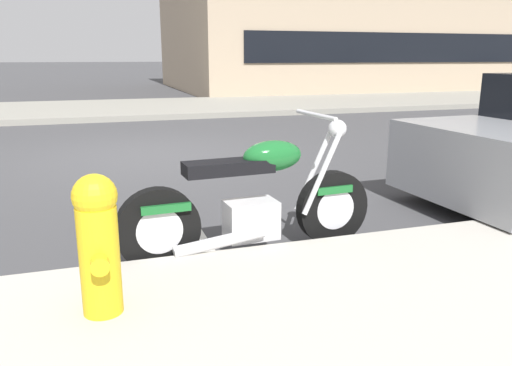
% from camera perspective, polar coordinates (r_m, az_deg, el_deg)
% --- Properties ---
extents(ground_plane, '(260.00, 260.00, 0.00)m').
position_cam_1_polar(ground_plane, '(8.20, -11.94, 3.03)').
color(ground_plane, '#3D3D3F').
extents(sidewalk_far_curb, '(120.00, 5.00, 0.14)m').
position_cam_1_polar(sidewalk_far_curb, '(19.78, 22.81, 8.82)').
color(sidewalk_far_curb, gray).
rests_on(sidewalk_far_curb, ground).
extents(parking_stall_stripe, '(0.12, 2.20, 0.01)m').
position_cam_1_polar(parking_stall_stripe, '(4.47, -6.44, -6.02)').
color(parking_stall_stripe, silver).
rests_on(parking_stall_stripe, ground).
extents(parked_motorcycle, '(2.08, 0.62, 1.11)m').
position_cam_1_polar(parked_motorcycle, '(3.93, -0.25, -2.35)').
color(parked_motorcycle, black).
rests_on(parked_motorcycle, ground).
extents(fire_hydrant, '(0.24, 0.36, 0.80)m').
position_cam_1_polar(fire_hydrant, '(2.89, -17.38, -6.28)').
color(fire_hydrant, gold).
rests_on(fire_hydrant, sidewalk_near_curb).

